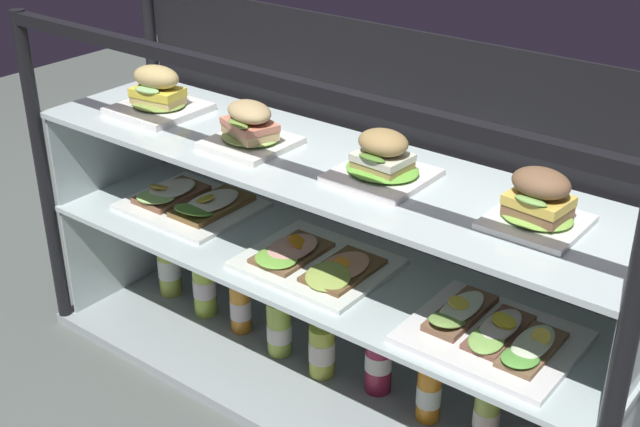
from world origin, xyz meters
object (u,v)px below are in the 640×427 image
Objects in this scene: plated_roll_sandwich_near_right_corner at (382,162)px; juice_bottle_back_left at (169,264)px; open_sandwich_tray_near_left_corner at (190,202)px; juice_bottle_front_middle at (204,283)px; juice_bottle_front_fourth at (429,388)px; juice_bottle_near_post at (322,348)px; juice_bottle_front_second at (487,414)px; juice_bottle_front_left_end at (240,302)px; juice_bottle_back_right at (379,360)px; juice_bottle_front_right_end at (279,326)px; open_sandwich_tray_far_left at (315,262)px; plated_roll_sandwich_far_left at (250,129)px; open_sandwich_tray_left_of_center at (493,334)px; plated_roll_sandwich_right_of_center at (538,204)px; plated_roll_sandwich_near_left_corner at (158,96)px.

plated_roll_sandwich_near_right_corner is 0.96m from juice_bottle_back_left.
juice_bottle_front_middle is (0.01, 0.03, -0.27)m from open_sandwich_tray_near_left_corner.
plated_roll_sandwich_near_right_corner is at bearing -158.75° from juice_bottle_front_fourth.
plated_roll_sandwich_near_right_corner reaches higher than juice_bottle_back_left.
juice_bottle_near_post is 1.03× the size of juice_bottle_front_second.
juice_bottle_front_left_end reaches higher than juice_bottle_back_right.
plated_roll_sandwich_near_right_corner is at bearing -5.73° from juice_bottle_front_left_end.
juice_bottle_front_right_end is at bearing 174.07° from plated_roll_sandwich_near_right_corner.
open_sandwich_tray_far_left is 0.43m from juice_bottle_front_left_end.
juice_bottle_front_middle is (-0.28, 0.08, -0.56)m from plated_roll_sandwich_far_left.
open_sandwich_tray_near_left_corner is at bearing 176.67° from open_sandwich_tray_left_of_center.
plated_roll_sandwich_right_of_center is at bearing -3.26° from juice_bottle_front_left_end.
juice_bottle_front_right_end is at bearing -2.69° from juice_bottle_front_middle.
plated_roll_sandwich_right_of_center is 0.52× the size of open_sandwich_tray_far_left.
juice_bottle_front_middle is 0.59m from juice_bottle_back_right.
open_sandwich_tray_far_left is at bearing -12.44° from juice_bottle_front_left_end.
open_sandwich_tray_near_left_corner is at bearing -176.00° from juice_bottle_back_right.
plated_roll_sandwich_right_of_center is at bearing -11.78° from juice_bottle_front_fourth.
juice_bottle_front_left_end is (0.15, 0.03, -0.27)m from open_sandwich_tray_near_left_corner.
juice_bottle_back_right is at bearing 12.89° from juice_bottle_near_post.
juice_bottle_front_right_end is 0.30m from juice_bottle_back_right.
juice_bottle_front_fourth is at bearing 3.81° from plated_roll_sandwich_near_left_corner.
juice_bottle_front_second is (0.62, 0.10, -0.58)m from plated_roll_sandwich_far_left.
open_sandwich_tray_far_left is at bearing -172.45° from plated_roll_sandwich_near_right_corner.
juice_bottle_front_second is at bearing 110.58° from open_sandwich_tray_left_of_center.
plated_roll_sandwich_far_left is 0.35m from open_sandwich_tray_far_left.
plated_roll_sandwich_far_left reaches higher than juice_bottle_front_left_end.
open_sandwich_tray_near_left_corner is (0.06, 0.03, -0.29)m from plated_roll_sandwich_near_left_corner.
plated_roll_sandwich_near_right_corner is 0.66m from juice_bottle_front_right_end.
plated_roll_sandwich_near_left_corner is at bearing -179.64° from plated_roll_sandwich_right_of_center.
open_sandwich_tray_far_left is 0.32m from juice_bottle_back_right.
juice_bottle_front_left_end is at bearing 9.92° from open_sandwich_tray_near_left_corner.
open_sandwich_tray_far_left is at bearing -18.66° from juice_bottle_front_right_end.
plated_roll_sandwich_near_left_corner is 0.61m from juice_bottle_front_left_end.
juice_bottle_front_second is (-0.08, 0.06, -0.59)m from plated_roll_sandwich_right_of_center.
open_sandwich_tray_far_left is 1.71× the size of juice_bottle_near_post.
juice_bottle_back_right is (-0.34, 0.10, -0.27)m from open_sandwich_tray_left_of_center.
juice_bottle_front_left_end is at bearing 174.21° from open_sandwich_tray_left_of_center.
plated_roll_sandwich_near_right_corner is at bearing -4.55° from juice_bottle_back_left.
juice_bottle_front_left_end is at bearing -2.63° from juice_bottle_back_left.
plated_roll_sandwich_right_of_center is 0.92× the size of juice_bottle_front_second.
juice_bottle_front_fourth is at bearing 0.04° from juice_bottle_front_middle.
juice_bottle_front_middle is at bearing 177.66° from juice_bottle_near_post.
juice_bottle_back_right is (0.13, 0.09, -0.27)m from open_sandwich_tray_far_left.
plated_roll_sandwich_right_of_center reaches higher than open_sandwich_tray_near_left_corner.
juice_bottle_front_middle reaches higher than juice_bottle_front_left_end.
open_sandwich_tray_far_left is at bearing -169.08° from juice_bottle_front_second.
plated_roll_sandwich_right_of_center reaches higher than juice_bottle_front_fourth.
open_sandwich_tray_near_left_corner is 1.71× the size of juice_bottle_near_post.
juice_bottle_near_post is at bearing -175.96° from juice_bottle_front_second.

